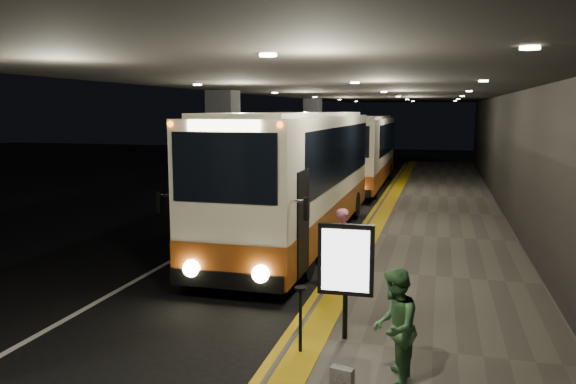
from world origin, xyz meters
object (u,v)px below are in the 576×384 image
at_px(coach_second, 363,154).
at_px(coach_main, 298,182).
at_px(bag_polka, 342,381).
at_px(stanchion_post, 300,320).
at_px(passenger_boarding, 344,244).
at_px(info_sign, 346,262).
at_px(passenger_waiting_green, 394,327).

bearing_deg(coach_second, coach_main, -91.71).
height_order(bag_polka, stanchion_post, stanchion_post).
height_order(passenger_boarding, bag_polka, passenger_boarding).
relative_size(bag_polka, stanchion_post, 0.36).
bearing_deg(info_sign, coach_main, 108.75).
height_order(info_sign, stanchion_post, info_sign).
bearing_deg(bag_polka, coach_second, 97.08).
bearing_deg(coach_second, bag_polka, -83.61).
height_order(coach_main, info_sign, coach_main).
xyz_separation_m(coach_main, stanchion_post, (1.99, -7.76, -1.09)).
distance_m(coach_main, bag_polka, 9.42).
height_order(coach_main, passenger_boarding, coach_main).
xyz_separation_m(passenger_waiting_green, stanchion_post, (-1.45, 0.64, -0.29)).
distance_m(coach_main, info_sign, 7.52).
height_order(coach_second, passenger_waiting_green, coach_second).
bearing_deg(passenger_waiting_green, coach_main, -153.99).
height_order(coach_second, bag_polka, coach_second).
distance_m(passenger_boarding, bag_polka, 5.10).
bearing_deg(coach_main, passenger_boarding, -62.96).
xyz_separation_m(coach_main, info_sign, (2.56, -7.06, -0.33)).
distance_m(bag_polka, stanchion_post, 1.43).
xyz_separation_m(coach_second, passenger_boarding, (1.79, -16.03, -0.71)).
bearing_deg(bag_polka, stanchion_post, 126.68).
distance_m(coach_main, coach_second, 12.15).
relative_size(coach_main, coach_second, 1.07).
bearing_deg(stanchion_post, passenger_waiting_green, -23.69).
bearing_deg(info_sign, passenger_waiting_green, -57.63).
bearing_deg(info_sign, stanchion_post, -130.61).
relative_size(passenger_waiting_green, bag_polka, 4.33).
relative_size(coach_main, info_sign, 6.22).
xyz_separation_m(coach_main, bag_polka, (2.83, -8.88, -1.42)).
height_order(coach_main, coach_second, coach_main).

